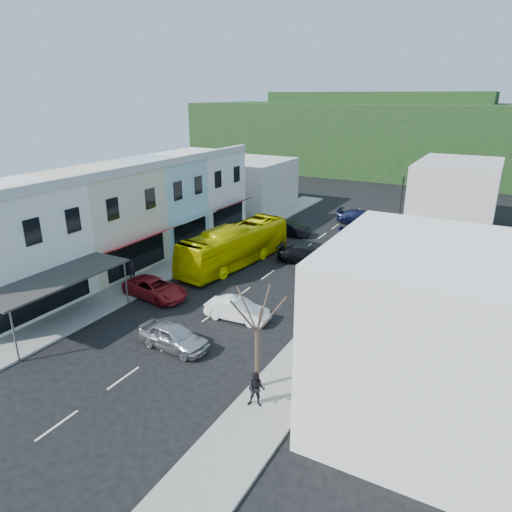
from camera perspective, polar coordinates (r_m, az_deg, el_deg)
The scene contains 21 objects.
ground at distance 30.10m, azimuth -5.54°, elevation -7.32°, with size 120.00×120.00×0.00m, color black.
sidewalk_left at distance 41.61m, azimuth -6.43°, elevation 0.52°, with size 3.00×52.00×0.15m, color gray.
sidewalk_right at distance 35.65m, azimuth 13.82°, elevation -3.27°, with size 3.00×52.00×0.15m, color gray.
shopfront_row at distance 39.98m, azimuth -16.69°, elevation 4.89°, with size 8.25×30.00×8.00m.
right_building at distance 20.51m, azimuth 20.37°, elevation -9.59°, with size 8.00×9.00×8.00m, color silver.
distant_block_left at distance 57.14m, azimuth -0.44°, elevation 8.92°, with size 8.00×10.00×6.00m, color #B7B2A8.
distant_block_right at distance 53.19m, azimuth 23.65°, elevation 7.03°, with size 8.00×12.00×7.00m, color #B7B2A8.
hillside at distance 89.00m, azimuth 18.31°, elevation 14.22°, with size 80.00×26.00×14.00m.
bus at distance 38.07m, azimuth -2.65°, elevation 1.15°, with size 2.50×11.60×3.10m, color #D4C900.
car_silver at distance 26.44m, azimuth -10.30°, elevation -9.90°, with size 1.80×4.40×1.40m, color #B5B5BA.
car_white at distance 29.10m, azimuth -2.35°, elevation -6.69°, with size 1.80×4.40×1.40m, color white.
car_red at distance 32.89m, azimuth -12.49°, elevation -3.95°, with size 1.90×4.60×1.40m, color maroon.
car_black_near at distance 38.81m, azimuth 6.30°, elevation 0.09°, with size 1.84×4.50×1.40m, color black.
car_navy_mid at distance 45.95m, azimuth 12.91°, elevation 2.81°, with size 1.80×4.40×1.40m, color black.
car_black_far at distance 46.41m, azimuth 3.95°, elevation 3.43°, with size 1.80×4.40×1.40m, color black.
car_navy_far at distance 51.61m, azimuth 13.03°, elevation 4.63°, with size 1.84×4.50×1.40m, color black.
pedestrian_left at distance 35.95m, azimuth -15.24°, elevation -1.61°, with size 0.60×0.40×1.70m, color black.
pedestrian_right at distance 21.41m, azimuth 0.02°, elevation -16.38°, with size 0.70×0.44×1.70m, color black.
direction_sign at distance 26.66m, azimuth 6.08°, elevation -6.66°, with size 0.20×1.66×3.67m, color #095F14, non-canonical shape.
street_tree at distance 21.49m, azimuth 0.14°, elevation -9.50°, with size 2.11×2.11×6.25m, color #35271F, non-canonical shape.
traffic_signal at distance 52.56m, azimuth 17.71°, elevation 6.65°, with size 0.63×1.10×5.29m, color black, non-canonical shape.
Camera 1 is at (15.36, -22.04, 13.57)m, focal length 32.00 mm.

